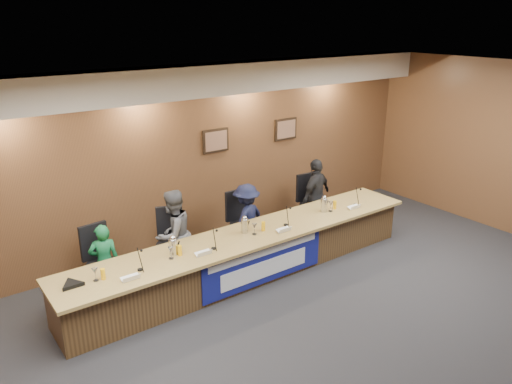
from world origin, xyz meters
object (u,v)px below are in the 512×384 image
(carafe_right, at_px, (324,205))
(office_chair_c, at_px, (243,226))
(carafe_mid, at_px, (245,226))
(panelist_a, at_px, (105,262))
(banner, at_px, (265,264))
(speakerphone, at_px, (72,284))
(dais_body, at_px, (249,256))
(carafe_left, at_px, (173,247))
(panelist_c, at_px, (246,219))
(panelist_d, at_px, (316,196))
(office_chair_b, at_px, (171,246))
(office_chair_a, at_px, (103,266))
(office_chair_d, at_px, (312,206))
(panelist_b, at_px, (173,234))

(carafe_right, bearing_deg, office_chair_c, 142.76)
(carafe_mid, bearing_deg, panelist_a, 162.07)
(banner, xyz_separation_m, speakerphone, (-2.73, 0.40, 0.40))
(dais_body, relative_size, carafe_left, 26.25)
(panelist_c, relative_size, speakerphone, 3.95)
(panelist_a, relative_size, panelist_d, 0.81)
(panelist_a, bearing_deg, office_chair_b, -157.62)
(office_chair_a, height_order, carafe_right, carafe_right)
(office_chair_a, bearing_deg, panelist_d, -7.45)
(dais_body, xyz_separation_m, office_chair_d, (2.05, 0.79, 0.13))
(carafe_left, height_order, carafe_right, carafe_right)
(banner, xyz_separation_m, carafe_right, (1.55, 0.36, 0.49))
(panelist_c, relative_size, carafe_mid, 5.67)
(panelist_c, relative_size, panelist_d, 0.88)
(carafe_right, bearing_deg, office_chair_b, 161.42)
(dais_body, bearing_deg, banner, -90.00)
(panelist_c, bearing_deg, dais_body, 38.17)
(panelist_a, xyz_separation_m, panelist_b, (1.11, 0.00, 0.14))
(panelist_c, relative_size, office_chair_b, 2.63)
(carafe_right, bearing_deg, dais_body, 178.04)
(panelist_b, relative_size, office_chair_b, 3.01)
(panelist_d, relative_size, speakerphone, 4.49)
(carafe_left, relative_size, carafe_mid, 1.03)
(carafe_left, bearing_deg, office_chair_a, 135.05)
(banner, xyz_separation_m, panelist_d, (2.05, 1.10, 0.34))
(panelist_a, height_order, panelist_d, panelist_d)
(dais_body, relative_size, speakerphone, 18.75)
(dais_body, bearing_deg, speakerphone, -179.59)
(panelist_b, relative_size, panelist_d, 1.00)
(office_chair_b, bearing_deg, office_chair_c, 24.93)
(panelist_b, bearing_deg, carafe_left, 42.11)
(office_chair_b, distance_m, carafe_left, 0.93)
(office_chair_c, relative_size, carafe_left, 2.10)
(panelist_c, relative_size, office_chair_c, 2.63)
(office_chair_d, relative_size, carafe_right, 2.01)
(dais_body, height_order, carafe_left, carafe_left)
(panelist_a, xyz_separation_m, office_chair_b, (1.11, 0.10, -0.10))
(panelist_d, distance_m, carafe_right, 0.91)
(office_chair_c, bearing_deg, office_chair_a, 178.91)
(panelist_a, distance_m, panelist_d, 4.12)
(office_chair_c, height_order, carafe_left, carafe_left)
(banner, height_order, speakerphone, speakerphone)
(office_chair_d, distance_m, carafe_right, 1.05)
(office_chair_b, height_order, carafe_mid, carafe_mid)
(office_chair_c, bearing_deg, carafe_mid, -124.23)
(carafe_mid, relative_size, carafe_right, 0.93)
(carafe_right, height_order, speakerphone, carafe_right)
(banner, distance_m, carafe_left, 1.45)
(panelist_a, xyz_separation_m, carafe_mid, (2.02, -0.65, 0.28))
(carafe_mid, relative_size, speakerphone, 0.70)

